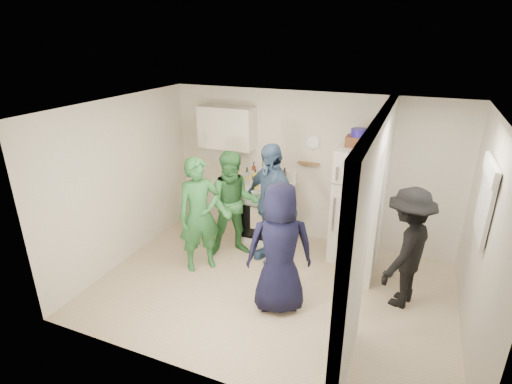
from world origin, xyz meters
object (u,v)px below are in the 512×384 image
stove (267,212)px  blue_bowl (359,133)px  person_green_left (199,215)px  wicker_basket (358,141)px  person_navy (280,249)px  person_nook (406,248)px  person_green_center (234,205)px  person_denim (271,204)px  yellow_cup_stack_top (380,143)px  fridge (358,205)px

stove → blue_bowl: 2.05m
person_green_left → wicker_basket: bearing=-14.3°
blue_bowl → person_navy: 2.13m
person_nook → person_green_center: bearing=-78.1°
stove → wicker_basket: wicker_basket is taller
person_green_left → person_navy: 1.48m
person_denim → person_navy: person_denim is taller
person_green_left → person_denim: person_denim is taller
yellow_cup_stack_top → person_green_center: bearing=-165.0°
fridge → person_navy: 1.79m
person_nook → person_navy: bearing=-45.0°
person_green_left → person_green_center: bearing=15.9°
stove → person_navy: size_ratio=0.58×
stove → person_green_center: person_green_center is taller
wicker_basket → person_green_center: (-1.69, -0.69, -1.01)m
wicker_basket → yellow_cup_stack_top: yellow_cup_stack_top is taller
stove → person_navy: (0.82, -1.69, 0.36)m
person_green_left → person_nook: bearing=-41.5°
wicker_basket → person_nook: (0.86, -1.00, -1.06)m
fridge → person_nook: (0.76, -0.95, -0.09)m
wicker_basket → person_green_left: (-1.99, -1.25, -1.00)m
person_green_center → person_denim: bearing=-25.4°
fridge → person_nook: fridge is taller
fridge → person_green_left: bearing=-150.2°
stove → fridge: fridge is taller
yellow_cup_stack_top → person_denim: (-1.43, -0.49, -0.97)m
blue_bowl → person_green_center: (-1.69, -0.69, -1.14)m
person_navy → person_nook: size_ratio=1.06×
stove → person_green_left: 1.41m
person_green_center → person_navy: 1.51m
fridge → yellow_cup_stack_top: (0.22, -0.10, 1.02)m
blue_bowl → person_green_left: bearing=-147.9°
person_denim → yellow_cup_stack_top: bearing=49.0°
wicker_basket → blue_bowl: size_ratio=1.46×
fridge → person_navy: bearing=-112.4°
stove → wicker_basket: 1.96m
blue_bowl → person_denim: (-1.11, -0.64, -1.05)m
wicker_basket → yellow_cup_stack_top: bearing=-25.1°
person_green_center → blue_bowl: bearing=-8.2°
person_green_left → person_denim: (0.88, 0.61, 0.07)m
fridge → person_green_center: (-1.79, -0.64, -0.04)m
wicker_basket → person_green_left: size_ratio=0.20×
blue_bowl → person_navy: bearing=-108.9°
person_navy → person_nook: 1.61m
yellow_cup_stack_top → person_nook: yellow_cup_stack_top is taller
stove → person_denim: (0.29, -0.62, 0.44)m
yellow_cup_stack_top → blue_bowl: bearing=154.9°
fridge → person_nook: 1.22m
wicker_basket → person_denim: wicker_basket is taller
person_green_center → person_nook: person_green_center is taller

